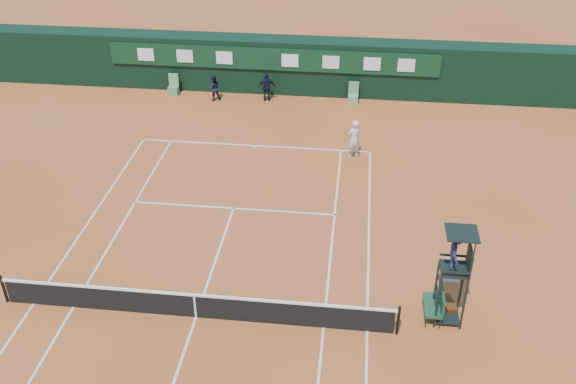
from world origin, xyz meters
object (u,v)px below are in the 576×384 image
object	(u,v)px
umpire_chair	(456,258)
player_bench	(437,302)
tennis_net	(195,305)
player	(354,139)
cooler	(452,270)

from	to	relation	value
umpire_chair	player_bench	bearing A→B (deg)	164.01
tennis_net	umpire_chair	size ratio (longest dim) A/B	3.77
tennis_net	player	distance (m)	12.27
cooler	player_bench	bearing A→B (deg)	-109.19
umpire_chair	player	distance (m)	11.10
umpire_chair	cooler	xyz separation A→B (m)	(0.38, 2.14, -2.13)
player_bench	player	xyz separation A→B (m)	(-2.95, 10.40, 0.33)
player_bench	tennis_net	bearing A→B (deg)	-173.03
tennis_net	umpire_chair	xyz separation A→B (m)	(7.97, 0.84, 1.95)
cooler	tennis_net	bearing A→B (deg)	-160.34
player_bench	player	distance (m)	10.82
tennis_net	player_bench	size ratio (longest dim) A/B	10.75
tennis_net	player	xyz separation A→B (m)	(4.69, 11.33, 0.42)
cooler	player	bearing A→B (deg)	113.65
umpire_chair	player	bearing A→B (deg)	107.35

